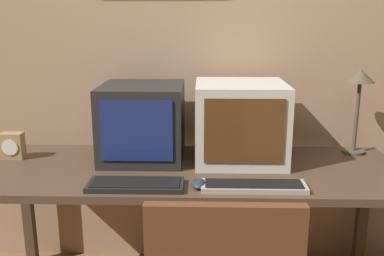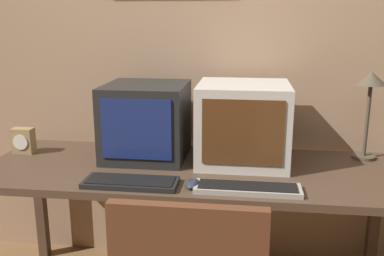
{
  "view_description": "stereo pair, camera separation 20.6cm",
  "coord_description": "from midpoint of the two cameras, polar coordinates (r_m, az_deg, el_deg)",
  "views": [
    {
      "loc": [
        0.05,
        -1.08,
        1.46
      ],
      "look_at": [
        0.0,
        0.92,
        0.95
      ],
      "focal_mm": 40.0,
      "sensor_mm": 36.0,
      "label": 1
    },
    {
      "loc": [
        0.26,
        -1.06,
        1.46
      ],
      "look_at": [
        0.0,
        0.92,
        0.95
      ],
      "focal_mm": 40.0,
      "sensor_mm": 36.0,
      "label": 2
    }
  ],
  "objects": [
    {
      "name": "wall_back",
      "position": [
        2.47,
        -2.18,
        10.64
      ],
      "size": [
        8.0,
        0.08,
        2.6
      ],
      "color": "tan",
      "rests_on": "ground_plane"
    },
    {
      "name": "desk_clock",
      "position": [
        2.46,
        -25.07,
        -2.2
      ],
      "size": [
        0.11,
        0.07,
        0.14
      ],
      "color": "#A38456",
      "rests_on": "desk"
    },
    {
      "name": "desk_lamp",
      "position": [
        2.39,
        19.15,
        4.93
      ],
      "size": [
        0.15,
        0.15,
        0.46
      ],
      "color": "#4C4233",
      "rests_on": "desk"
    },
    {
      "name": "keyboard_main",
      "position": [
        1.91,
        -10.64,
        -7.47
      ],
      "size": [
        0.42,
        0.16,
        0.03
      ],
      "color": "black",
      "rests_on": "desk"
    },
    {
      "name": "mouse_near_keyboard",
      "position": [
        1.88,
        -2.31,
        -7.46
      ],
      "size": [
        0.06,
        0.1,
        0.03
      ],
      "color": "#282D3D",
      "rests_on": "desk"
    },
    {
      "name": "desk",
      "position": [
        2.15,
        -2.77,
        -7.07
      ],
      "size": [
        2.07,
        0.74,
        0.75
      ],
      "color": "#4C3828",
      "rests_on": "ground_plane"
    },
    {
      "name": "keyboard_side",
      "position": [
        1.87,
        5.07,
        -7.76
      ],
      "size": [
        0.45,
        0.13,
        0.03
      ],
      "color": "#A8A399",
      "rests_on": "desk"
    },
    {
      "name": "monitor_right",
      "position": [
        2.19,
        3.75,
        0.79
      ],
      "size": [
        0.45,
        0.44,
        0.4
      ],
      "color": "beige",
      "rests_on": "desk"
    },
    {
      "name": "monitor_left",
      "position": [
        2.24,
        -9.23,
        0.77
      ],
      "size": [
        0.42,
        0.43,
        0.39
      ],
      "color": "black",
      "rests_on": "desk"
    }
  ]
}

